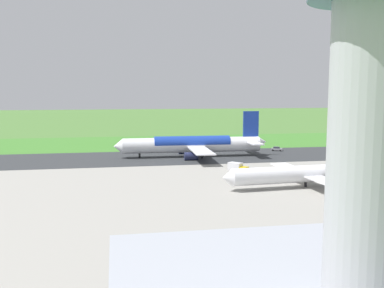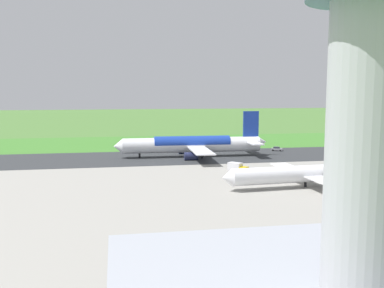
{
  "view_description": "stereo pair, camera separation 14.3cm",
  "coord_description": "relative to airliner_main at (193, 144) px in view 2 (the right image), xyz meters",
  "views": [
    {
      "loc": [
        33.47,
        147.97,
        22.96
      ],
      "look_at": [
        6.8,
        0.0,
        4.5
      ],
      "focal_mm": 40.68,
      "sensor_mm": 36.0,
      "label": 1
    },
    {
      "loc": [
        33.33,
        148.0,
        22.96
      ],
      "look_at": [
        6.8,
        0.0,
        4.5
      ],
      "focal_mm": 40.68,
      "sensor_mm": 36.0,
      "label": 2
    }
  ],
  "objects": [
    {
      "name": "airliner_main",
      "position": [
        0.0,
        0.0,
        0.0
      ],
      "size": [
        54.05,
        44.13,
        15.88
      ],
      "color": "white",
      "rests_on": "ground"
    },
    {
      "name": "traffic_cone_orange",
      "position": [
        11.48,
        -32.42,
        -4.08
      ],
      "size": [
        0.4,
        0.4,
        0.55
      ],
      "primitive_type": "cone",
      "color": "orange",
      "rests_on": "ground"
    },
    {
      "name": "grass_verge_foreground",
      "position": [
        -6.42,
        -32.05,
        -4.33
      ],
      "size": [
        600.0,
        80.0,
        0.04
      ],
      "primitive_type": "cube",
      "color": "#3C782B",
      "rests_on": "ground"
    },
    {
      "name": "no_stopping_sign",
      "position": [
        7.84,
        -29.99,
        -2.69
      ],
      "size": [
        0.6,
        0.1,
        2.82
      ],
      "color": "slate",
      "rests_on": "ground"
    },
    {
      "name": "airliner_parked_mid",
      "position": [
        -18.13,
        52.26,
        -1.0
      ],
      "size": [
        42.12,
        34.47,
        12.29
      ],
      "color": "white",
      "rests_on": "ground"
    },
    {
      "name": "service_truck_baggage",
      "position": [
        -7.18,
        30.66,
        -2.95
      ],
      "size": [
        5.54,
        5.82,
        2.65
      ],
      "color": "gold",
      "rests_on": "ground"
    },
    {
      "name": "apron_concrete",
      "position": [
        -6.42,
        52.5,
        -4.33
      ],
      "size": [
        440.0,
        110.0,
        0.05
      ],
      "primitive_type": "cube",
      "color": "gray",
      "rests_on": "ground"
    },
    {
      "name": "runway_asphalt",
      "position": [
        -6.42,
        -0.01,
        -4.32
      ],
      "size": [
        600.0,
        33.64,
        0.06
      ],
      "primitive_type": "cube",
      "color": "#2D3033",
      "rests_on": "ground"
    },
    {
      "name": "service_car_followme",
      "position": [
        -34.31,
        -8.81,
        -3.51
      ],
      "size": [
        4.52,
        3.74,
        1.62
      ],
      "color": "gray",
      "rests_on": "ground"
    },
    {
      "name": "ground_plane",
      "position": [
        -6.42,
        -0.01,
        -4.35
      ],
      "size": [
        800.0,
        800.0,
        0.0
      ],
      "primitive_type": "plane",
      "color": "#477233"
    }
  ]
}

